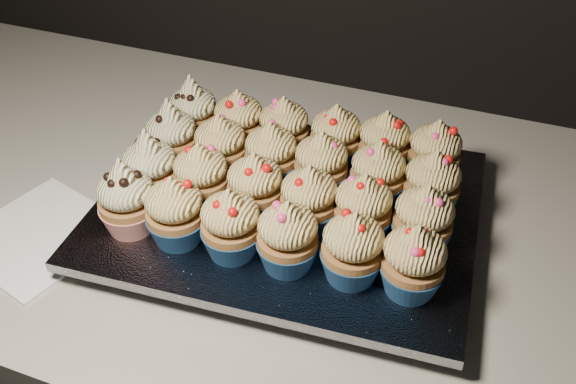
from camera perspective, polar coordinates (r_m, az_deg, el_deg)
The scene contains 28 objects.
worktop at distance 0.78m, azimuth 8.70°, elevation -4.18°, with size 2.44×0.64×0.04m, color beige.
napkin at distance 0.80m, azimuth -21.18°, elevation -3.61°, with size 0.15×0.15×0.00m, color white.
baking_tray at distance 0.75m, azimuth 0.00°, elevation -2.31°, with size 0.39×0.30×0.02m, color black.
foil_lining at distance 0.74m, azimuth 0.00°, elevation -1.32°, with size 0.42×0.33×0.01m, color silver.
cupcake_0 at distance 0.70m, azimuth -14.15°, elevation -0.63°, with size 0.06×0.06×0.10m.
cupcake_1 at distance 0.68m, azimuth -10.01°, elevation -1.76°, with size 0.06×0.06×0.08m.
cupcake_2 at distance 0.65m, azimuth -5.11°, elevation -2.91°, with size 0.06×0.06×0.08m.
cupcake_3 at distance 0.64m, azimuth -0.04°, elevation -4.04°, with size 0.06×0.06×0.08m.
cupcake_4 at distance 0.63m, azimuth 5.76°, elevation -5.02°, with size 0.06×0.06×0.08m.
cupcake_5 at distance 0.62m, azimuth 11.08°, elevation -6.09°, with size 0.06×0.06×0.08m.
cupcake_6 at distance 0.74m, azimuth -12.13°, elevation 2.01°, with size 0.06×0.06×0.10m.
cupcake_7 at distance 0.72m, azimuth -7.70°, elevation 1.30°, with size 0.06×0.06×0.08m.
cupcake_8 at distance 0.70m, azimuth -2.95°, elevation 0.42°, with size 0.06×0.06×0.08m.
cupcake_9 at distance 0.68m, azimuth 1.86°, elevation -0.72°, with size 0.06×0.06×0.08m.
cupcake_10 at distance 0.68m, azimuth 6.66°, elevation -1.48°, with size 0.06×0.06×0.08m.
cupcake_11 at distance 0.67m, azimuth 11.92°, elevation -2.48°, with size 0.06×0.06×0.08m.
cupcake_12 at distance 0.79m, azimuth -10.29°, elevation 4.84°, with size 0.06×0.06×0.10m.
cupcake_13 at distance 0.76m, azimuth -6.01°, elevation 3.96°, with size 0.06×0.06×0.08m.
cupcake_14 at distance 0.75m, azimuth -1.52°, elevation 3.29°, with size 0.06×0.06×0.08m.
cupcake_15 at distance 0.73m, azimuth 2.95°, elevation 2.41°, with size 0.06×0.06×0.08m.
cupcake_16 at distance 0.72m, azimuth 7.95°, elevation 1.52°, with size 0.06×0.06×0.08m.
cupcake_17 at distance 0.72m, azimuth 12.65°, elevation 0.63°, with size 0.06×0.06×0.08m.
cupcake_18 at distance 0.83m, azimuth -8.42°, elevation 7.01°, with size 0.06×0.06×0.10m.
cupcake_19 at distance 0.81m, azimuth -4.39°, elevation 6.22°, with size 0.06×0.06×0.08m.
cupcake_20 at distance 0.79m, azimuth -0.37°, elevation 5.60°, with size 0.06×0.06×0.08m.
cupcake_21 at distance 0.78m, azimuth 4.24°, elevation 4.88°, with size 0.06×0.06×0.08m.
cupcake_22 at distance 0.77m, azimuth 8.51°, elevation 4.24°, with size 0.06×0.06×0.08m.
cupcake_23 at distance 0.77m, azimuth 12.88°, elevation 3.37°, with size 0.06×0.06×0.08m.
Camera 1 is at (0.09, 1.13, 1.41)m, focal length 40.00 mm.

